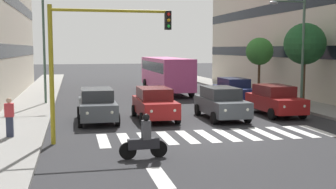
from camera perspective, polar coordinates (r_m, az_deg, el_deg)
name	(u,v)px	position (r m, az deg, el deg)	size (l,w,h in m)	color
ground_plane	(217,135)	(19.02, 6.51, -5.43)	(180.00, 180.00, 0.00)	#2D2D30
sidewalk_right	(5,143)	(18.19, -20.89, -6.09)	(2.94, 90.00, 0.15)	gray
crosswalk_markings	(217,135)	(19.02, 6.51, -5.42)	(10.35, 2.80, 0.01)	silver
lane_arrow_1	(160,177)	(12.92, -1.07, -10.96)	(0.50, 2.20, 0.01)	silver
car_0	(275,100)	(25.19, 14.01, -0.70)	(2.02, 4.44, 1.72)	maroon
car_1	(221,103)	(23.33, 7.08, -1.09)	(2.02, 4.44, 1.72)	#474C51
car_2	(155,103)	(22.87, -1.81, -1.19)	(2.02, 4.44, 1.72)	maroon
car_3	(97,105)	(22.57, -9.42, -1.37)	(2.02, 4.44, 1.72)	#474C51
car_row2_0	(234,90)	(30.55, 8.80, 0.58)	(2.02, 4.44, 1.72)	navy
bus_behind_traffic	(166,71)	(36.77, -0.29, 3.11)	(2.78, 10.50, 3.00)	#DB5193
motorcycle_with_rider	(144,140)	(14.94, -3.17, -6.07)	(1.70, 0.37, 1.57)	black
traffic_light_gantry	(88,50)	(17.42, -10.59, 5.84)	(4.90, 0.36, 5.50)	#AD991E
street_lamp_left	(298,42)	(27.95, 16.84, 6.72)	(2.43, 0.28, 6.67)	#4C6B56
street_lamp_right	(49,35)	(29.81, -15.53, 7.63)	(2.38, 0.28, 7.58)	#4C6B56
street_tree_1	(305,44)	(29.41, 17.73, 6.41)	(2.70, 2.70, 5.31)	#513823
street_tree_2	(259,52)	(35.45, 12.06, 5.61)	(2.21, 2.21, 4.53)	#513823
pedestrian_waiting	(9,117)	(18.91, -20.33, -2.77)	(0.36, 0.24, 1.63)	#2D3347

